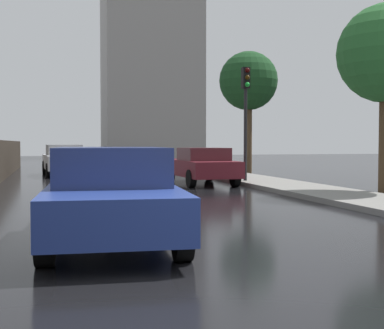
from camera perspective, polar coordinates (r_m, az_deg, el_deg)
ground at (r=5.37m, az=12.72°, el=-13.72°), size 120.00×120.00×0.00m
car_maroon_near_kerb at (r=19.06m, az=1.02°, el=-0.10°), size 1.87×4.34×1.32m
car_blue_mid_road at (r=8.06m, az=-8.79°, el=-2.96°), size 2.17×4.70×1.42m
car_white_far_ahead at (r=24.71m, az=-13.69°, el=0.52°), size 1.98×4.52×1.41m
traffic_light at (r=19.02m, az=5.84°, el=6.77°), size 0.26×0.39×4.04m
street_tree_near at (r=26.19m, az=6.13°, el=8.88°), size 2.86×2.86×5.97m
distant_tower at (r=57.78m, az=-4.70°, el=12.72°), size 10.05×12.19×23.85m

